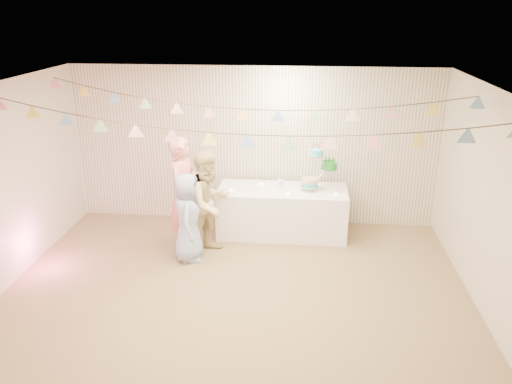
# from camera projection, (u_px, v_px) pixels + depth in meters

# --- Properties ---
(floor) EXTENTS (6.00, 6.00, 0.00)m
(floor) POSITION_uv_depth(u_px,v_px,m) (234.00, 298.00, 6.32)
(floor) COLOR brown
(floor) RESTS_ON ground
(ceiling) EXTENTS (6.00, 6.00, 0.00)m
(ceiling) POSITION_uv_depth(u_px,v_px,m) (231.00, 92.00, 5.40)
(ceiling) COLOR silver
(ceiling) RESTS_ON ground
(back_wall) EXTENTS (6.00, 6.00, 0.00)m
(back_wall) POSITION_uv_depth(u_px,v_px,m) (254.00, 147.00, 8.18)
(back_wall) COLOR silver
(back_wall) RESTS_ON ground
(front_wall) EXTENTS (6.00, 6.00, 0.00)m
(front_wall) POSITION_uv_depth(u_px,v_px,m) (183.00, 335.00, 3.53)
(front_wall) COLOR silver
(front_wall) RESTS_ON ground
(right_wall) EXTENTS (5.00, 5.00, 0.00)m
(right_wall) POSITION_uv_depth(u_px,v_px,m) (498.00, 213.00, 5.58)
(right_wall) COLOR silver
(right_wall) RESTS_ON ground
(table) EXTENTS (2.03, 0.81, 0.76)m
(table) POSITION_uv_depth(u_px,v_px,m) (282.00, 211.00, 7.99)
(table) COLOR white
(table) RESTS_ON floor
(cake_stand) EXTENTS (0.61, 0.36, 0.69)m
(cake_stand) POSITION_uv_depth(u_px,v_px,m) (319.00, 169.00, 7.73)
(cake_stand) COLOR silver
(cake_stand) RESTS_ON table
(cake_bottom) EXTENTS (0.31, 0.31, 0.15)m
(cake_bottom) POSITION_uv_depth(u_px,v_px,m) (308.00, 186.00, 7.78)
(cake_bottom) COLOR #27B6AC
(cake_bottom) RESTS_ON cake_stand
(cake_middle) EXTENTS (0.27, 0.27, 0.22)m
(cake_middle) POSITION_uv_depth(u_px,v_px,m) (330.00, 167.00, 7.80)
(cake_middle) COLOR #1A771E
(cake_middle) RESTS_ON cake_stand
(cake_top_tier) EXTENTS (0.25, 0.25, 0.19)m
(cake_top_tier) POSITION_uv_depth(u_px,v_px,m) (315.00, 152.00, 7.61)
(cake_top_tier) COLOR #51D8FF
(cake_top_tier) RESTS_ON cake_stand
(platter) EXTENTS (0.37, 0.37, 0.02)m
(platter) POSITION_uv_depth(u_px,v_px,m) (248.00, 189.00, 7.86)
(platter) COLOR white
(platter) RESTS_ON table
(posy) EXTENTS (0.13, 0.13, 0.15)m
(posy) POSITION_uv_depth(u_px,v_px,m) (280.00, 184.00, 7.88)
(posy) COLOR white
(posy) RESTS_ON table
(person_adult_a) EXTENTS (0.55, 0.71, 1.73)m
(person_adult_a) POSITION_uv_depth(u_px,v_px,m) (184.00, 193.00, 7.40)
(person_adult_a) COLOR #E28A76
(person_adult_a) RESTS_ON floor
(person_adult_b) EXTENTS (0.93, 0.98, 1.59)m
(person_adult_b) POSITION_uv_depth(u_px,v_px,m) (209.00, 203.00, 7.21)
(person_adult_b) COLOR tan
(person_adult_b) RESTS_ON floor
(person_child) EXTENTS (0.50, 0.69, 1.31)m
(person_child) POSITION_uv_depth(u_px,v_px,m) (188.00, 217.00, 7.09)
(person_child) COLOR #92AACF
(person_child) RESTS_ON floor
(bunting_back) EXTENTS (5.60, 1.10, 0.40)m
(bunting_back) POSITION_uv_depth(u_px,v_px,m) (243.00, 98.00, 6.51)
(bunting_back) COLOR pink
(bunting_back) RESTS_ON ceiling
(bunting_front) EXTENTS (5.60, 0.90, 0.36)m
(bunting_front) POSITION_uv_depth(u_px,v_px,m) (228.00, 122.00, 5.31)
(bunting_front) COLOR #72A5E5
(bunting_front) RESTS_ON ceiling
(tealight_0) EXTENTS (0.04, 0.04, 0.03)m
(tealight_0) POSITION_uv_depth(u_px,v_px,m) (231.00, 190.00, 7.78)
(tealight_0) COLOR #FFD88C
(tealight_0) RESTS_ON table
(tealight_1) EXTENTS (0.04, 0.04, 0.03)m
(tealight_1) POSITION_uv_depth(u_px,v_px,m) (261.00, 184.00, 8.05)
(tealight_1) COLOR #FFD88C
(tealight_1) RESTS_ON table
(tealight_2) EXTENTS (0.04, 0.04, 0.03)m
(tealight_2) POSITION_uv_depth(u_px,v_px,m) (288.00, 193.00, 7.63)
(tealight_2) COLOR #FFD88C
(tealight_2) RESTS_ON table
(tealight_3) EXTENTS (0.04, 0.04, 0.03)m
(tealight_3) POSITION_uv_depth(u_px,v_px,m) (305.00, 184.00, 8.02)
(tealight_3) COLOR #FFD88C
(tealight_3) RESTS_ON table
(tealight_4) EXTENTS (0.04, 0.04, 0.03)m
(tealight_4) POSITION_uv_depth(u_px,v_px,m) (336.00, 194.00, 7.61)
(tealight_4) COLOR #FFD88C
(tealight_4) RESTS_ON table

